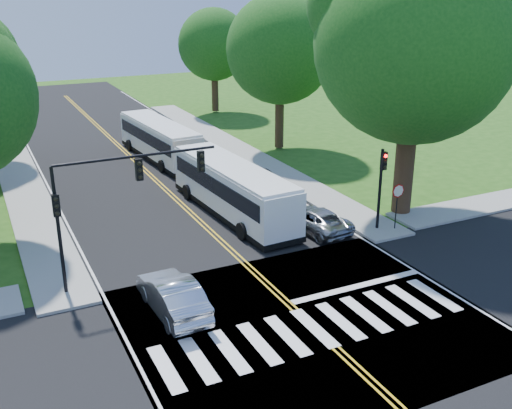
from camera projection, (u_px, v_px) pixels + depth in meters
ground at (308, 322)px, 23.67m from camera, size 140.00×140.00×0.00m
road at (166, 190)px, 38.85m from camera, size 14.00×96.00×0.01m
cross_road at (308, 322)px, 23.67m from camera, size 60.00×12.00×0.01m
center_line at (149, 173)px, 42.22m from camera, size 0.36×70.00×0.01m
edge_line_w at (48, 187)px, 39.43m from camera, size 0.12×70.00×0.01m
edge_line_e at (236, 162)px, 45.02m from camera, size 0.12×70.00×0.01m
crosswalk at (314, 328)px, 23.24m from camera, size 12.60×3.00×0.01m
stop_bar at (357, 286)px, 26.45m from camera, size 6.60×0.40×0.01m
sidewalk_nw at (19, 177)px, 41.32m from camera, size 2.60×40.00×0.15m
sidewalk_ne at (238, 149)px, 48.15m from camera, size 2.60×40.00×0.15m
tree_ne_big at (415, 43)px, 31.61m from camera, size 10.80×10.80×14.91m
tree_east_mid at (280, 50)px, 45.93m from camera, size 8.40×8.40×11.93m
tree_east_far at (214, 45)px, 60.18m from camera, size 7.20×7.20×10.34m
signal_nw at (113, 191)px, 25.17m from camera, size 7.15×0.46×5.66m
signal_ne at (381, 179)px, 31.45m from camera, size 0.30×0.46×4.40m
stop_sign at (398, 196)px, 31.71m from camera, size 0.76×0.08×2.53m
bus_lead at (233, 189)px, 34.22m from camera, size 3.28×11.61×2.97m
bus_follow at (159, 140)px, 45.28m from camera, size 3.29×11.14×2.84m
hatchback at (173, 295)px, 24.12m from camera, size 1.82×4.74×1.54m
suv at (315, 219)px, 32.26m from camera, size 2.63×4.77×1.26m
dark_sedan at (260, 178)px, 39.22m from camera, size 2.31×4.52×1.26m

